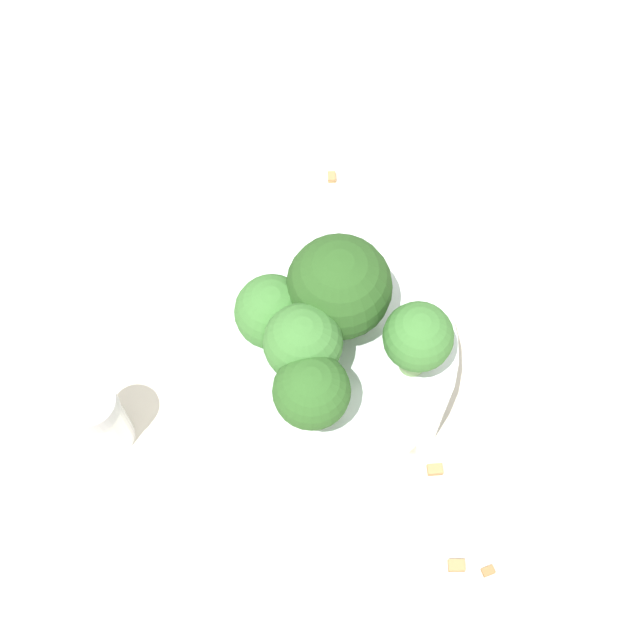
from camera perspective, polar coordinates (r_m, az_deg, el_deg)
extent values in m
plane|color=beige|center=(0.56, 0.00, -3.71)|extent=(3.00, 3.00, 0.00)
cylinder|color=silver|center=(0.54, 0.00, -2.72)|extent=(0.16, 0.16, 0.05)
cylinder|color=#7A9E5B|center=(0.51, 1.54, 0.66)|extent=(0.02, 0.02, 0.03)
sphere|color=#28511E|center=(0.49, 1.61, 1.92)|extent=(0.06, 0.06, 0.06)
cylinder|color=#84AD66|center=(0.51, -2.99, -0.33)|extent=(0.02, 0.02, 0.02)
sphere|color=#3D7533|center=(0.49, -3.08, 0.52)|extent=(0.04, 0.04, 0.04)
cylinder|color=#84AD66|center=(0.49, -1.38, -2.38)|extent=(0.02, 0.02, 0.03)
sphere|color=#3D7533|center=(0.47, -1.44, -1.27)|extent=(0.04, 0.04, 0.04)
cylinder|color=#7A9E5B|center=(0.50, 6.05, -2.15)|extent=(0.02, 0.02, 0.03)
sphere|color=#3D7533|center=(0.48, 6.30, -1.08)|extent=(0.04, 0.04, 0.04)
cylinder|color=#7A9E5B|center=(0.48, -0.52, -5.49)|extent=(0.02, 0.02, 0.03)
sphere|color=#2D5B23|center=(0.46, -0.54, -4.56)|extent=(0.04, 0.04, 0.04)
cylinder|color=silver|center=(0.54, -13.68, -6.45)|extent=(0.03, 0.03, 0.05)
cylinder|color=#B7B7BC|center=(0.51, -14.42, -5.30)|extent=(0.03, 0.03, 0.01)
cube|color=#AD7F4C|center=(0.63, 0.76, 9.24)|extent=(0.01, 0.01, 0.01)
cube|color=olive|center=(0.53, 10.74, -15.48)|extent=(0.01, 0.01, 0.01)
cube|color=#AD7F4C|center=(0.53, 8.76, -15.22)|extent=(0.01, 0.01, 0.01)
cube|color=#AD7F4C|center=(0.54, 7.39, -9.40)|extent=(0.01, 0.01, 0.01)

